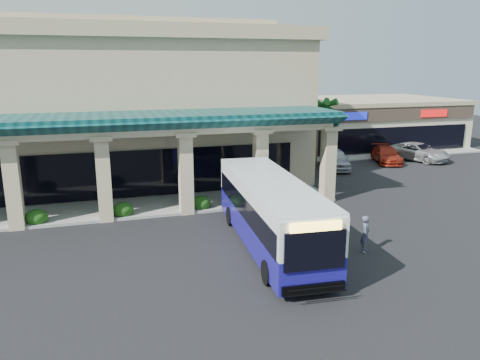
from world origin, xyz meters
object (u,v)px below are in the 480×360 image
object	(u,v)px
car_silver	(335,159)
car_gray	(418,152)
transit_bus	(270,214)
pedestrian	(366,234)
car_red	(386,155)

from	to	relation	value
car_silver	car_gray	bearing A→B (deg)	22.66
transit_bus	car_gray	size ratio (longest dim) A/B	2.05
car_silver	car_gray	distance (m)	8.94
transit_bus	pedestrian	bearing A→B (deg)	-21.34
pedestrian	car_gray	distance (m)	23.68
pedestrian	transit_bus	bearing A→B (deg)	100.42
pedestrian	car_gray	world-z (taller)	pedestrian
transit_bus	pedestrian	distance (m)	4.45
transit_bus	car_red	size ratio (longest dim) A/B	2.41
car_red	car_gray	size ratio (longest dim) A/B	0.85
car_silver	car_red	world-z (taller)	car_silver
transit_bus	car_silver	xyz separation A→B (m)	(11.20, 14.47, -0.79)
car_red	pedestrian	bearing A→B (deg)	-106.85
car_silver	car_red	xyz separation A→B (m)	(5.57, 0.95, -0.13)
pedestrian	car_silver	bearing A→B (deg)	12.18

